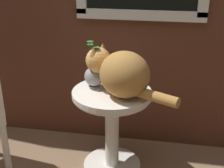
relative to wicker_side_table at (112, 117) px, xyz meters
The scene contains 3 objects.
wicker_side_table is the anchor object (origin of this frame).
cat 0.35m from the wicker_side_table, 36.36° to the right, with size 0.61×0.41×0.30m.
pewter_vase_with_ivy 0.32m from the wicker_side_table, 161.36° to the left, with size 0.13×0.13×0.32m.
Camera 1 is at (0.47, -1.55, 1.46)m, focal length 49.78 mm.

